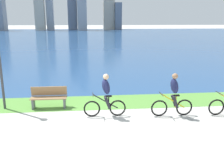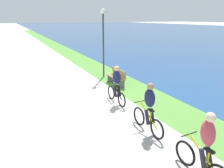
{
  "view_description": "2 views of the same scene",
  "coord_description": "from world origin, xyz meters",
  "px_view_note": "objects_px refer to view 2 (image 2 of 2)",
  "views": [
    {
      "loc": [
        0.46,
        -8.05,
        3.67
      ],
      "look_at": [
        1.39,
        1.52,
        1.18
      ],
      "focal_mm": 40.36,
      "sensor_mm": 36.0,
      "label": 1
    },
    {
      "loc": [
        8.59,
        -2.84,
        3.6
      ],
      "look_at": [
        1.43,
        0.72,
        1.03
      ],
      "focal_mm": 33.18,
      "sensor_mm": 36.0,
      "label": 2
    }
  ],
  "objects_px": {
    "lamppost_tall": "(103,34)",
    "bench_near_path": "(117,77)",
    "cyclist_lead": "(117,85)",
    "cyclist_distant_rear": "(205,147)",
    "cyclist_trailing": "(149,108)"
  },
  "relations": [
    {
      "from": "bench_near_path",
      "to": "cyclist_lead",
      "type": "bearing_deg",
      "value": -27.69
    },
    {
      "from": "cyclist_lead",
      "to": "cyclist_distant_rear",
      "type": "xyz_separation_m",
      "value": [
        4.85,
        -0.29,
        0.0
      ]
    },
    {
      "from": "cyclist_lead",
      "to": "cyclist_distant_rear",
      "type": "relative_size",
      "value": 1.0
    },
    {
      "from": "lamppost_tall",
      "to": "cyclist_lead",
      "type": "bearing_deg",
      "value": -16.85
    },
    {
      "from": "cyclist_distant_rear",
      "to": "bench_near_path",
      "type": "xyz_separation_m",
      "value": [
        -7.17,
        1.51,
        -0.39
      ]
    },
    {
      "from": "cyclist_trailing",
      "to": "lamppost_tall",
      "type": "xyz_separation_m",
      "value": [
        -6.78,
        1.46,
        1.83
      ]
    },
    {
      "from": "lamppost_tall",
      "to": "cyclist_distant_rear",
      "type": "bearing_deg",
      "value": -9.8
    },
    {
      "from": "bench_near_path",
      "to": "lamppost_tall",
      "type": "bearing_deg",
      "value": 178.56
    },
    {
      "from": "bench_near_path",
      "to": "lamppost_tall",
      "type": "relative_size",
      "value": 0.37
    },
    {
      "from": "cyclist_trailing",
      "to": "lamppost_tall",
      "type": "height_order",
      "value": "lamppost_tall"
    },
    {
      "from": "cyclist_trailing",
      "to": "bench_near_path",
      "type": "bearing_deg",
      "value": 163.98
    },
    {
      "from": "cyclist_lead",
      "to": "cyclist_trailing",
      "type": "height_order",
      "value": "cyclist_trailing"
    },
    {
      "from": "cyclist_lead",
      "to": "cyclist_trailing",
      "type": "xyz_separation_m",
      "value": [
        2.6,
        -0.19,
        0.0
      ]
    },
    {
      "from": "lamppost_tall",
      "to": "bench_near_path",
      "type": "bearing_deg",
      "value": -1.44
    },
    {
      "from": "cyclist_lead",
      "to": "cyclist_distant_rear",
      "type": "height_order",
      "value": "cyclist_distant_rear"
    }
  ]
}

